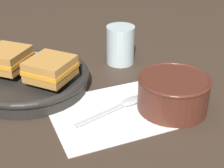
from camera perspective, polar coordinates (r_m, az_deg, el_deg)
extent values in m
plane|color=#382B21|center=(0.74, 1.18, -3.97)|extent=(4.00, 4.00, 0.00)
cube|color=white|center=(0.72, -0.40, -4.83)|extent=(0.27, 0.23, 0.00)
cylinder|color=#4C2319|center=(0.73, 10.11, -1.61)|extent=(0.15, 0.15, 0.07)
cylinder|color=#C14C19|center=(0.72, 10.28, 0.03)|extent=(0.13, 0.13, 0.01)
torus|color=#4C2319|center=(0.71, 10.35, 0.81)|extent=(0.15, 0.15, 0.01)
cube|color=#B7B7BC|center=(0.70, -2.10, -5.21)|extent=(0.12, 0.03, 0.01)
ellipsoid|color=#B7B7BC|center=(0.75, 3.33, -2.79)|extent=(0.06, 0.04, 0.01)
cylinder|color=black|center=(0.83, -13.37, 0.06)|extent=(0.27, 0.27, 0.02)
torus|color=black|center=(0.82, -13.54, 1.34)|extent=(0.28, 0.28, 0.02)
cube|color=#B27A38|center=(0.85, -16.94, 3.22)|extent=(0.13, 0.13, 0.02)
cube|color=orange|center=(0.85, -17.07, 4.08)|extent=(0.13, 0.13, 0.01)
cube|color=#B27A38|center=(0.84, -17.21, 4.94)|extent=(0.13, 0.13, 0.02)
cube|color=#B27A38|center=(0.78, -10.12, 1.62)|extent=(0.13, 0.13, 0.02)
cube|color=orange|center=(0.77, -10.20, 2.54)|extent=(0.13, 0.13, 0.01)
cube|color=#B27A38|center=(0.77, -10.29, 3.47)|extent=(0.13, 0.13, 0.02)
cylinder|color=silver|center=(0.92, 1.41, 6.52)|extent=(0.08, 0.08, 0.10)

